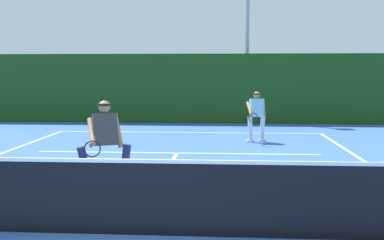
# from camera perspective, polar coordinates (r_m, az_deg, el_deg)

# --- Properties ---
(ground_plane) EXTENTS (80.00, 80.00, 0.00)m
(ground_plane) POSITION_cam_1_polar(r_m,az_deg,el_deg) (6.46, -7.64, -13.92)
(ground_plane) COLOR #3861B1
(court_line_baseline_far) EXTENTS (9.44, 0.10, 0.01)m
(court_line_baseline_far) POSITION_cam_1_polar(r_m,az_deg,el_deg) (16.66, -0.42, -1.55)
(court_line_baseline_far) COLOR white
(court_line_baseline_far) RESTS_ON ground_plane
(court_line_service) EXTENTS (7.70, 0.10, 0.01)m
(court_line_service) POSITION_cam_1_polar(r_m,az_deg,el_deg) (12.49, -1.88, -4.10)
(court_line_service) COLOR white
(court_line_service) RESTS_ON ground_plane
(court_line_centre) EXTENTS (0.10, 6.40, 0.01)m
(court_line_centre) POSITION_cam_1_polar(r_m,az_deg,el_deg) (9.49, -3.76, -7.36)
(court_line_centre) COLOR white
(court_line_centre) RESTS_ON ground_plane
(tennis_net) EXTENTS (10.35, 0.09, 1.09)m
(tennis_net) POSITION_cam_1_polar(r_m,az_deg,el_deg) (6.30, -7.71, -9.36)
(tennis_net) COLOR #1E4723
(tennis_net) RESTS_ON ground_plane
(player_near) EXTENTS (0.99, 0.97, 1.68)m
(player_near) POSITION_cam_1_polar(r_m,az_deg,el_deg) (8.64, -10.77, -2.57)
(player_near) COLOR #1E234C
(player_near) RESTS_ON ground_plane
(player_far) EXTENTS (0.66, 0.91, 1.58)m
(player_far) POSITION_cam_1_polar(r_m,az_deg,el_deg) (14.46, 7.99, 0.69)
(player_far) COLOR silver
(player_far) RESTS_ON ground_plane
(tennis_ball) EXTENTS (0.07, 0.07, 0.07)m
(tennis_ball) POSITION_cam_1_polar(r_m,az_deg,el_deg) (11.32, -15.75, -5.23)
(tennis_ball) COLOR #D1E033
(tennis_ball) RESTS_ON ground_plane
(back_fence_windscreen) EXTENTS (22.14, 0.12, 2.95)m
(back_fence_windscreen) POSITION_cam_1_polar(r_m,az_deg,el_deg) (19.60, 0.25, 3.91)
(back_fence_windscreen) COLOR #1A4114
(back_fence_windscreen) RESTS_ON ground_plane
(light_pole) EXTENTS (0.55, 0.44, 8.23)m
(light_pole) POSITION_cam_1_polar(r_m,az_deg,el_deg) (20.76, 6.92, 13.69)
(light_pole) COLOR #9EA39E
(light_pole) RESTS_ON ground_plane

